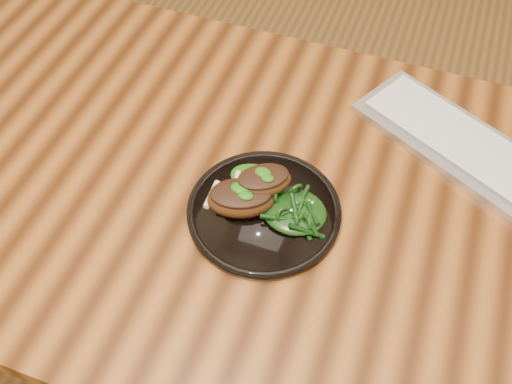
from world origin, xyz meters
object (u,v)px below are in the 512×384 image
plate (264,211)px  greens_heap (294,209)px  desk (296,228)px  lamb_chop_front (241,198)px  keyboard (484,159)px

plate → greens_heap: 0.05m
desk → greens_heap: bearing=-83.8°
greens_heap → plate: bearing=-174.8°
plate → lamb_chop_front: lamb_chop_front is taller
desk → keyboard: size_ratio=3.28×
plate → lamb_chop_front: bearing=-166.2°
lamb_chop_front → greens_heap: (0.08, 0.01, -0.01)m
plate → greens_heap: bearing=5.2°
plate → greens_heap: (0.05, 0.00, 0.02)m
plate → keyboard: keyboard is taller
lamb_chop_front → desk: bearing=34.5°
desk → greens_heap: greens_heap is taller
lamb_chop_front → greens_heap: bearing=8.9°
desk → keyboard: bearing=33.7°
keyboard → desk: bearing=-146.3°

